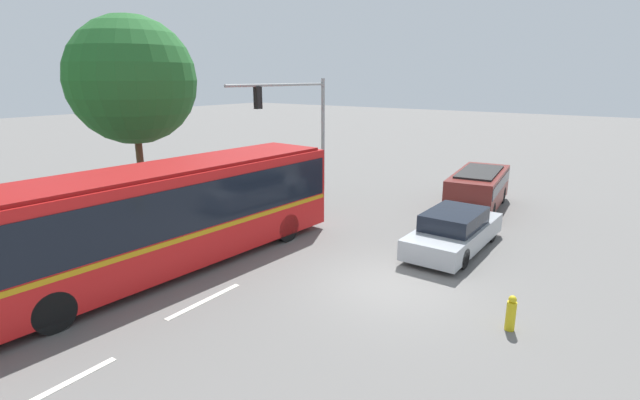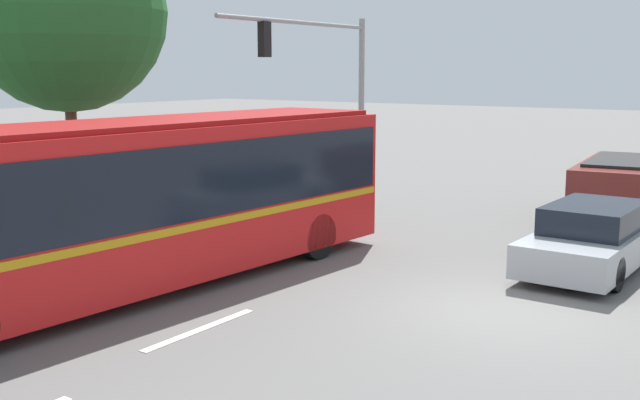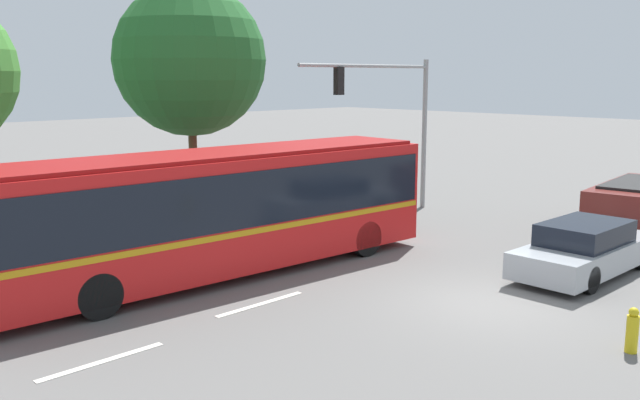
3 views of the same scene
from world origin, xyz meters
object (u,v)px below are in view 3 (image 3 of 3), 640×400
Objects in this scene: city_bus at (216,206)px; suv_left_lane at (636,204)px; sedan_foreground at (585,249)px; traffic_light_pole at (395,108)px; street_tree_centre at (190,60)px; fire_hydrant at (632,331)px.

suv_left_lane is (12.27, -5.61, -0.80)m from city_bus.
city_bus reaches higher than suv_left_lane.
city_bus is at bearing 148.86° from suv_left_lane.
traffic_light_pole is (2.71, 8.52, 3.22)m from sedan_foreground.
city_bus reaches higher than sedan_foreground.
traffic_light_pole reaches higher than sedan_foreground.
street_tree_centre is (3.43, 5.99, 3.73)m from city_bus.
street_tree_centre is 9.41× the size of fire_hydrant.
fire_hydrant is (2.43, -9.39, -1.38)m from city_bus.
fire_hydrant is at bearing -93.70° from street_tree_centre.
traffic_light_pole reaches higher than city_bus.
city_bus is 2.58× the size of sedan_foreground.
traffic_light_pole is at bearing -33.56° from street_tree_centre.
street_tree_centre reaches higher than city_bus.
street_tree_centre is 16.24m from fire_hydrant.
suv_left_lane is 6.11× the size of fire_hydrant.
suv_left_lane is at bearing -52.65° from street_tree_centre.
fire_hydrant is (-7.01, -11.39, -3.47)m from traffic_light_pole.
traffic_light_pole reaches higher than fire_hydrant.
fire_hydrant is (-4.30, -2.87, -0.24)m from sedan_foreground.
suv_left_lane is (5.54, 0.91, 0.35)m from sedan_foreground.
sedan_foreground is 5.67× the size of fire_hydrant.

